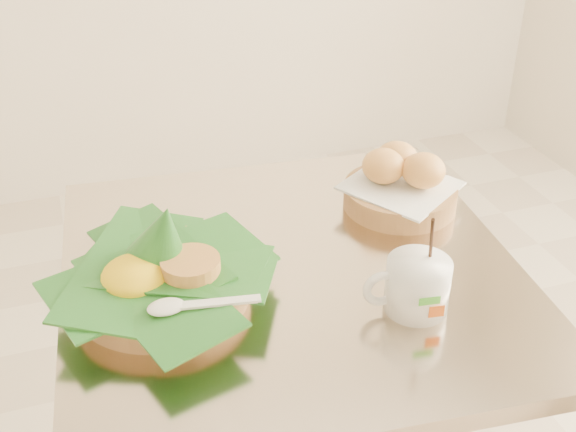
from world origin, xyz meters
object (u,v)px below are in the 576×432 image
object	(u,v)px
cafe_table	(291,371)
coffee_mug	(416,284)
bread_basket	(400,184)
rice_basket	(160,272)

from	to	relation	value
cafe_table	coffee_mug	size ratio (longest dim) A/B	4.83
bread_basket	coffee_mug	bearing A→B (deg)	-112.29
cafe_table	bread_basket	xyz separation A→B (m)	(0.24, 0.12, 0.26)
rice_basket	bread_basket	size ratio (longest dim) A/B	1.37
bread_basket	rice_basket	bearing A→B (deg)	-163.80
cafe_table	bread_basket	size ratio (longest dim) A/B	3.26
cafe_table	bread_basket	bearing A→B (deg)	25.93
cafe_table	coffee_mug	bearing A→B (deg)	-49.59
rice_basket	coffee_mug	distance (m)	0.37
coffee_mug	rice_basket	bearing A→B (deg)	156.79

